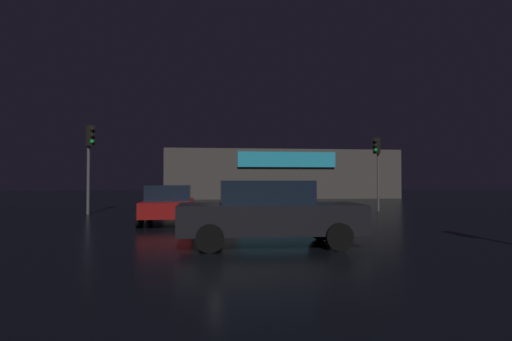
{
  "coord_description": "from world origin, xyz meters",
  "views": [
    {
      "loc": [
        -1.4,
        -13.97,
        1.64
      ],
      "look_at": [
        0.8,
        4.24,
        2.1
      ],
      "focal_mm": 29.0,
      "sensor_mm": 36.0,
      "label": 1
    }
  ],
  "objects": [
    {
      "name": "car_far",
      "position": [
        0.19,
        -3.6,
        0.84
      ],
      "size": [
        4.63,
        2.05,
        1.65
      ],
      "color": "black",
      "rests_on": "ground"
    },
    {
      "name": "ground_plane",
      "position": [
        0.0,
        0.0,
        0.0
      ],
      "size": [
        120.0,
        120.0,
        0.0
      ],
      "primitive_type": "plane",
      "color": "black"
    },
    {
      "name": "traffic_signal_main",
      "position": [
        -7.08,
        7.11,
        3.08
      ],
      "size": [
        0.42,
        0.42,
        4.37
      ],
      "color": "#595B60",
      "rests_on": "ground"
    },
    {
      "name": "car_near",
      "position": [
        -2.83,
        2.37,
        0.76
      ],
      "size": [
        2.09,
        4.29,
        1.47
      ],
      "color": "#A51414",
      "rests_on": "ground"
    },
    {
      "name": "traffic_signal_opposite",
      "position": [
        7.82,
        7.48,
        3.01
      ],
      "size": [
        0.42,
        0.42,
        3.98
      ],
      "color": "#595B60",
      "rests_on": "ground"
    },
    {
      "name": "store_building",
      "position": [
        5.79,
        25.95,
        2.27
      ],
      "size": [
        21.71,
        7.17,
        4.53
      ],
      "color": "#4C4742",
      "rests_on": "ground"
    }
  ]
}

